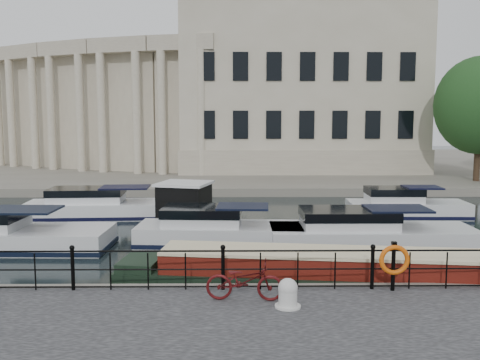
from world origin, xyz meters
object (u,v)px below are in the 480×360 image
mooring_bollard (288,294)px  life_ring_post (394,261)px  harbour_hut (185,207)px  narrowboat (351,279)px  bicycle (245,280)px

mooring_bollard → life_ring_post: life_ring_post is taller
harbour_hut → narrowboat: bearing=-43.4°
mooring_bollard → narrowboat: 3.63m
life_ring_post → narrowboat: size_ratio=0.09×
bicycle → life_ring_post: life_ring_post is taller
narrowboat → bicycle: bearing=-136.6°
narrowboat → harbour_hut: 11.09m
bicycle → mooring_bollard: bearing=-111.5°
bicycle → narrowboat: 4.04m
bicycle → life_ring_post: size_ratio=1.47×
bicycle → narrowboat: bearing=-49.3°
mooring_bollard → harbour_hut: harbour_hut is taller
bicycle → harbour_hut: size_ratio=0.53×
mooring_bollard → narrowboat: (2.17, 2.86, -0.52)m
mooring_bollard → life_ring_post: bearing=21.7°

